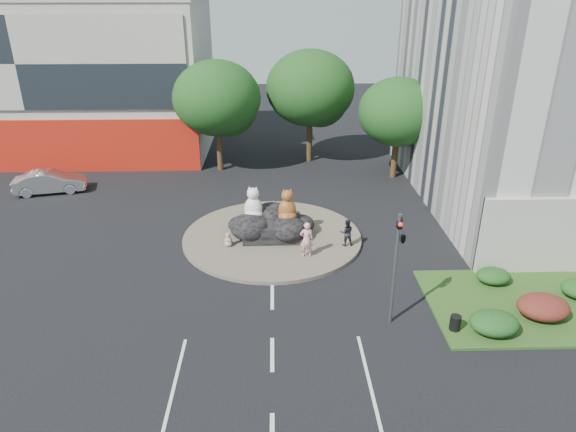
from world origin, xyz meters
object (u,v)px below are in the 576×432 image
parked_car (50,182)px  kitten_calico (228,239)px  cat_tabby (287,205)px  litter_bin (455,323)px  pedestrian_pink (307,239)px  kitten_white (306,233)px  pedestrian_dark (347,232)px  cat_white (253,203)px

parked_car → kitten_calico: bearing=-136.9°
cat_tabby → parked_car: 17.80m
cat_tabby → litter_bin: cat_tabby is taller
pedestrian_pink → litter_bin: pedestrian_pink is taller
pedestrian_pink → cat_tabby: bearing=-71.3°
kitten_white → litter_bin: (5.61, -8.20, -0.14)m
kitten_calico → pedestrian_dark: 6.38m
pedestrian_dark → parked_car: 21.17m
cat_tabby → kitten_calico: cat_tabby is taller
kitten_white → litter_bin: bearing=-83.8°
pedestrian_dark → litter_bin: (3.50, -7.45, -0.52)m
cat_white → cat_tabby: bearing=4.0°
pedestrian_pink → litter_bin: (5.73, -6.29, -0.72)m
cat_white → litter_bin: size_ratio=3.05×
pedestrian_pink → parked_car: pedestrian_pink is taller
litter_bin → parked_car: bearing=144.4°
cat_tabby → pedestrian_dark: bearing=-26.6°
litter_bin → cat_white: bearing=133.3°
kitten_calico → kitten_white: 4.30m
kitten_white → litter_bin: kitten_white is taller
cat_white → kitten_calico: bearing=-121.0°
cat_tabby → parked_car: cat_tabby is taller
cat_white → cat_tabby: 1.90m
kitten_calico → parked_car: 15.54m
cat_white → cat_tabby: (1.88, -0.25, -0.03)m
cat_white → kitten_calico: 2.47m
kitten_white → parked_car: 18.95m
cat_white → pedestrian_dark: (5.03, -1.58, -1.12)m
cat_white → litter_bin: cat_white is taller
pedestrian_dark → litter_bin: pedestrian_dark is taller
pedestrian_dark → kitten_calico: bearing=-1.5°
cat_white → pedestrian_pink: size_ratio=1.02×
pedestrian_pink → parked_car: (-17.02, 9.98, -0.39)m
cat_white → kitten_white: cat_white is taller
kitten_white → parked_car: (-17.14, 8.07, 0.19)m
cat_white → pedestrian_dark: size_ratio=1.29×
cat_tabby → pedestrian_dark: (3.15, -1.34, -1.09)m
cat_tabby → pedestrian_pink: size_ratio=0.99×
cat_tabby → pedestrian_pink: bearing=-73.4°
cat_white → cat_tabby: size_ratio=1.03×
pedestrian_pink → pedestrian_dark: bearing=-154.0°
cat_white → parked_car: 16.01m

